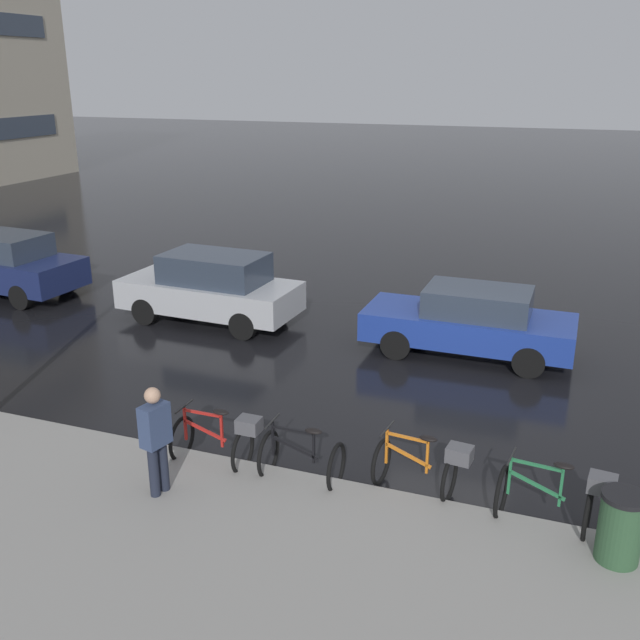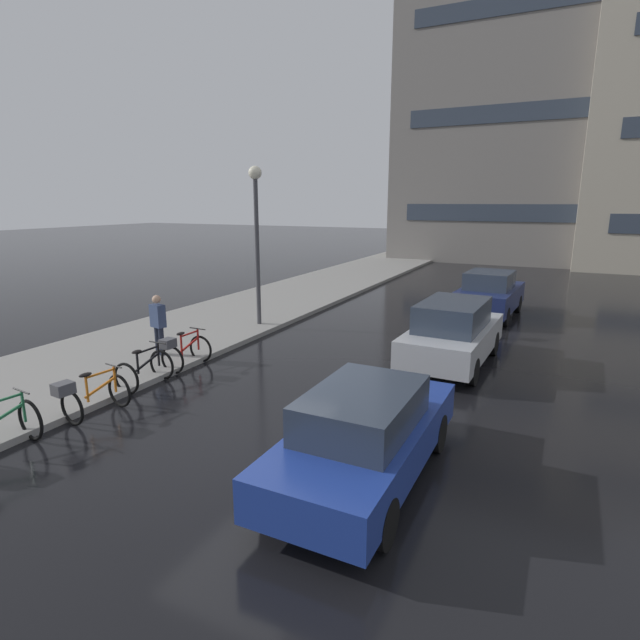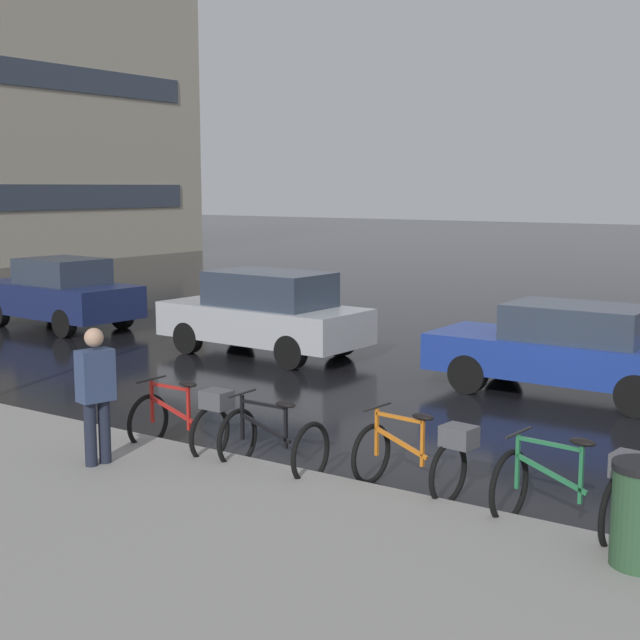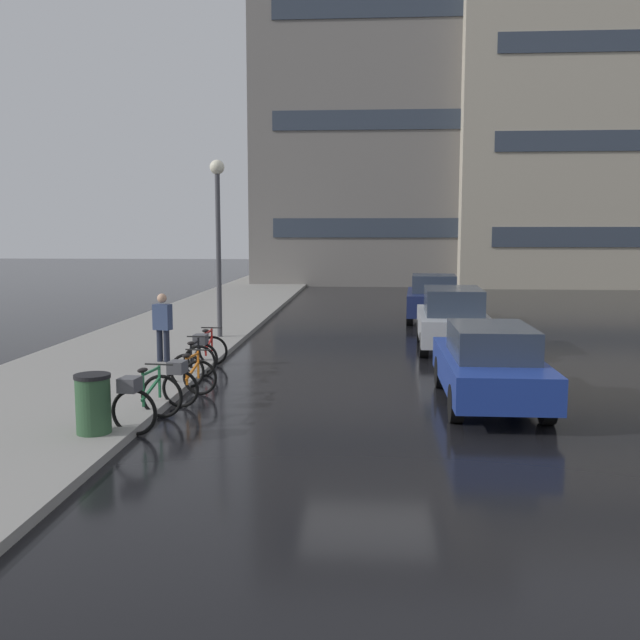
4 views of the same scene
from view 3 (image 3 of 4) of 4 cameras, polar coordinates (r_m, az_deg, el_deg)
ground_plane at (r=12.94m, az=12.03°, el=-6.58°), size 140.00×140.00×0.00m
bicycle_nearest at (r=8.87m, az=16.04°, el=-10.35°), size 0.88×1.46×1.01m
bicycle_second at (r=9.74m, az=6.44°, el=-8.52°), size 0.82×1.39×0.93m
bicycle_third at (r=10.41m, az=-3.04°, el=-7.84°), size 0.73×1.13×0.94m
bicycle_farthest at (r=11.17m, az=-8.52°, el=-6.27°), size 0.72×1.37×0.97m
car_blue at (r=14.78m, az=15.61°, el=-1.82°), size 1.74×4.35×1.48m
car_silver at (r=17.69m, az=-3.54°, el=0.44°), size 1.96×4.34×1.68m
car_navy at (r=22.04m, az=-16.32°, el=1.65°), size 2.11×4.28×1.66m
pedestrian at (r=10.56m, az=-14.14°, el=-4.56°), size 0.44×0.33×1.74m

